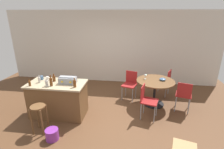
{
  "coord_description": "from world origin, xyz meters",
  "views": [
    {
      "loc": [
        0.92,
        -3.88,
        2.59
      ],
      "look_at": [
        0.33,
        0.56,
        0.98
      ],
      "focal_mm": 27.58,
      "sensor_mm": 36.0,
      "label": 1
    }
  ],
  "objects_px": {
    "bottle_1": "(75,84)",
    "serving_bowl": "(163,79)",
    "kitchen_island": "(58,99)",
    "bottle_2": "(30,83)",
    "wine_glass": "(145,75)",
    "cup_0": "(48,78)",
    "bottle_0": "(47,83)",
    "folding_chair_far": "(165,80)",
    "bottle_5": "(51,82)",
    "folding_chair_near": "(184,94)",
    "folding_chair_left": "(130,83)",
    "plastic_bucket": "(52,134)",
    "toolbox": "(68,80)",
    "bottle_4": "(54,78)",
    "folding_chair_right": "(147,99)",
    "bottle_3": "(39,80)",
    "wooden_stool": "(39,113)",
    "cup_1": "(42,78)",
    "dining_table": "(155,86)"
  },
  "relations": [
    {
      "from": "folding_chair_right",
      "to": "bottle_4",
      "type": "bearing_deg",
      "value": -178.47
    },
    {
      "from": "toolbox",
      "to": "bottle_0",
      "type": "height_order",
      "value": "bottle_0"
    },
    {
      "from": "folding_chair_far",
      "to": "cup_0",
      "type": "distance_m",
      "value": 3.59
    },
    {
      "from": "kitchen_island",
      "to": "bottle_2",
      "type": "relative_size",
      "value": 7.92
    },
    {
      "from": "kitchen_island",
      "to": "folding_chair_right",
      "type": "relative_size",
      "value": 1.65
    },
    {
      "from": "bottle_5",
      "to": "folding_chair_left",
      "type": "bearing_deg",
      "value": 36.52
    },
    {
      "from": "cup_1",
      "to": "wine_glass",
      "type": "relative_size",
      "value": 0.79
    },
    {
      "from": "bottle_2",
      "to": "plastic_bucket",
      "type": "distance_m",
      "value": 1.37
    },
    {
      "from": "bottle_5",
      "to": "plastic_bucket",
      "type": "bearing_deg",
      "value": -69.4
    },
    {
      "from": "folding_chair_left",
      "to": "cup_1",
      "type": "bearing_deg",
      "value": -156.17
    },
    {
      "from": "folding_chair_near",
      "to": "bottle_2",
      "type": "height_order",
      "value": "bottle_2"
    },
    {
      "from": "bottle_2",
      "to": "serving_bowl",
      "type": "distance_m",
      "value": 3.53
    },
    {
      "from": "wooden_stool",
      "to": "wine_glass",
      "type": "relative_size",
      "value": 4.63
    },
    {
      "from": "folding_chair_far",
      "to": "bottle_5",
      "type": "distance_m",
      "value": 3.51
    },
    {
      "from": "bottle_1",
      "to": "serving_bowl",
      "type": "xyz_separation_m",
      "value": [
        2.21,
        1.12,
        -0.21
      ]
    },
    {
      "from": "wine_glass",
      "to": "folding_chair_near",
      "type": "bearing_deg",
      "value": -20.28
    },
    {
      "from": "folding_chair_near",
      "to": "folding_chair_left",
      "type": "height_order",
      "value": "folding_chair_left"
    },
    {
      "from": "wooden_stool",
      "to": "bottle_3",
      "type": "relative_size",
      "value": 3.4
    },
    {
      "from": "wine_glass",
      "to": "cup_0",
      "type": "bearing_deg",
      "value": -161.79
    },
    {
      "from": "bottle_4",
      "to": "bottle_5",
      "type": "bearing_deg",
      "value": -77.16
    },
    {
      "from": "bottle_2",
      "to": "bottle_4",
      "type": "height_order",
      "value": "bottle_4"
    },
    {
      "from": "wooden_stool",
      "to": "bottle_2",
      "type": "xyz_separation_m",
      "value": [
        -0.43,
        0.48,
        0.51
      ]
    },
    {
      "from": "folding_chair_left",
      "to": "bottle_4",
      "type": "bearing_deg",
      "value": -150.62
    },
    {
      "from": "bottle_1",
      "to": "plastic_bucket",
      "type": "bearing_deg",
      "value": -111.3
    },
    {
      "from": "serving_bowl",
      "to": "toolbox",
      "type": "bearing_deg",
      "value": -159.5
    },
    {
      "from": "bottle_5",
      "to": "folding_chair_right",
      "type": "bearing_deg",
      "value": 8.73
    },
    {
      "from": "folding_chair_near",
      "to": "toolbox",
      "type": "height_order",
      "value": "toolbox"
    },
    {
      "from": "folding_chair_right",
      "to": "serving_bowl",
      "type": "relative_size",
      "value": 4.9
    },
    {
      "from": "kitchen_island",
      "to": "folding_chair_right",
      "type": "xyz_separation_m",
      "value": [
        2.29,
        0.17,
        0.07
      ]
    },
    {
      "from": "bottle_4",
      "to": "folding_chair_left",
      "type": "bearing_deg",
      "value": 29.38
    },
    {
      "from": "serving_bowl",
      "to": "bottle_4",
      "type": "bearing_deg",
      "value": -163.83
    },
    {
      "from": "folding_chair_right",
      "to": "kitchen_island",
      "type": "bearing_deg",
      "value": -175.65
    },
    {
      "from": "toolbox",
      "to": "bottle_5",
      "type": "xyz_separation_m",
      "value": [
        -0.34,
        -0.21,
        0.02
      ]
    },
    {
      "from": "bottle_0",
      "to": "serving_bowl",
      "type": "height_order",
      "value": "bottle_0"
    },
    {
      "from": "toolbox",
      "to": "serving_bowl",
      "type": "distance_m",
      "value": 2.63
    },
    {
      "from": "cup_1",
      "to": "serving_bowl",
      "type": "distance_m",
      "value": 3.34
    },
    {
      "from": "folding_chair_far",
      "to": "folding_chair_right",
      "type": "distance_m",
      "value": 1.56
    },
    {
      "from": "toolbox",
      "to": "bottle_0",
      "type": "distance_m",
      "value": 0.5
    },
    {
      "from": "bottle_3",
      "to": "folding_chair_left",
      "type": "bearing_deg",
      "value": 28.28
    },
    {
      "from": "folding_chair_right",
      "to": "bottle_0",
      "type": "bearing_deg",
      "value": -171.06
    },
    {
      "from": "folding_chair_far",
      "to": "toolbox",
      "type": "distance_m",
      "value": 3.11
    },
    {
      "from": "folding_chair_far",
      "to": "bottle_0",
      "type": "xyz_separation_m",
      "value": [
        -3.09,
        -1.79,
        0.47
      ]
    },
    {
      "from": "toolbox",
      "to": "bottle_2",
      "type": "relative_size",
      "value": 2.33
    },
    {
      "from": "folding_chair_near",
      "to": "dining_table",
      "type": "bearing_deg",
      "value": 158.7
    },
    {
      "from": "folding_chair_right",
      "to": "bottle_0",
      "type": "distance_m",
      "value": 2.51
    },
    {
      "from": "kitchen_island",
      "to": "toolbox",
      "type": "xyz_separation_m",
      "value": [
        0.3,
        0.02,
        0.54
      ]
    },
    {
      "from": "folding_chair_far",
      "to": "folding_chair_left",
      "type": "height_order",
      "value": "folding_chair_left"
    },
    {
      "from": "folding_chair_near",
      "to": "plastic_bucket",
      "type": "relative_size",
      "value": 3.14
    },
    {
      "from": "cup_0",
      "to": "serving_bowl",
      "type": "height_order",
      "value": "cup_0"
    },
    {
      "from": "folding_chair_left",
      "to": "bottle_2",
      "type": "height_order",
      "value": "bottle_2"
    }
  ]
}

